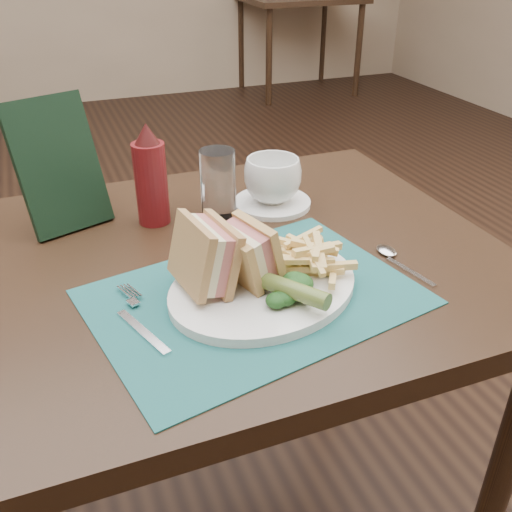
{
  "coord_description": "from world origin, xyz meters",
  "views": [
    {
      "loc": [
        -0.26,
        -1.29,
        1.22
      ],
      "look_at": [
        0.0,
        -0.6,
        0.8
      ],
      "focal_mm": 40.0,
      "sensor_mm": 36.0,
      "label": 1
    }
  ],
  "objects_px": {
    "table_main": "(236,414)",
    "coffee_cup": "(273,180)",
    "table_bg_right": "(298,45)",
    "check_presenter": "(58,165)",
    "drinking_glass": "(218,185)",
    "sandwich_half_b": "(236,257)",
    "sandwich_half_a": "(191,258)",
    "plate": "(263,287)",
    "placemat": "(254,297)",
    "saucer": "(272,203)",
    "ketchup_bottle": "(150,174)"
  },
  "relations": [
    {
      "from": "sandwich_half_b",
      "to": "ketchup_bottle",
      "type": "xyz_separation_m",
      "value": [
        -0.06,
        0.28,
        0.03
      ]
    },
    {
      "from": "table_main",
      "to": "ketchup_bottle",
      "type": "xyz_separation_m",
      "value": [
        -0.1,
        0.16,
        0.47
      ]
    },
    {
      "from": "plate",
      "to": "sandwich_half_a",
      "type": "relative_size",
      "value": 2.79
    },
    {
      "from": "table_bg_right",
      "to": "check_presenter",
      "type": "xyz_separation_m",
      "value": [
        -2.09,
        -3.48,
        0.49
      ]
    },
    {
      "from": "placemat",
      "to": "ketchup_bottle",
      "type": "distance_m",
      "value": 0.33
    },
    {
      "from": "ketchup_bottle",
      "to": "plate",
      "type": "bearing_deg",
      "value": -71.34
    },
    {
      "from": "placemat",
      "to": "table_main",
      "type": "bearing_deg",
      "value": 84.51
    },
    {
      "from": "ketchup_bottle",
      "to": "check_presenter",
      "type": "distance_m",
      "value": 0.16
    },
    {
      "from": "placemat",
      "to": "check_presenter",
      "type": "distance_m",
      "value": 0.43
    },
    {
      "from": "table_bg_right",
      "to": "sandwich_half_b",
      "type": "xyz_separation_m",
      "value": [
        -1.88,
        -3.82,
        0.44
      ]
    },
    {
      "from": "plate",
      "to": "saucer",
      "type": "distance_m",
      "value": 0.31
    },
    {
      "from": "sandwich_half_b",
      "to": "drinking_glass",
      "type": "xyz_separation_m",
      "value": [
        0.06,
        0.26,
        0.0
      ]
    },
    {
      "from": "sandwich_half_a",
      "to": "sandwich_half_b",
      "type": "xyz_separation_m",
      "value": [
        0.06,
        -0.01,
        -0.01
      ]
    },
    {
      "from": "coffee_cup",
      "to": "ketchup_bottle",
      "type": "bearing_deg",
      "value": 176.66
    },
    {
      "from": "sandwich_half_a",
      "to": "check_presenter",
      "type": "xyz_separation_m",
      "value": [
        -0.15,
        0.32,
        0.04
      ]
    },
    {
      "from": "saucer",
      "to": "check_presenter",
      "type": "distance_m",
      "value": 0.4
    },
    {
      "from": "sandwich_half_a",
      "to": "coffee_cup",
      "type": "height_order",
      "value": "sandwich_half_a"
    },
    {
      "from": "sandwich_half_b",
      "to": "check_presenter",
      "type": "bearing_deg",
      "value": 106.61
    },
    {
      "from": "saucer",
      "to": "drinking_glass",
      "type": "relative_size",
      "value": 1.15
    },
    {
      "from": "sandwich_half_a",
      "to": "drinking_glass",
      "type": "bearing_deg",
      "value": 55.51
    },
    {
      "from": "table_bg_right",
      "to": "drinking_glass",
      "type": "xyz_separation_m",
      "value": [
        -1.83,
        -3.56,
        0.44
      ]
    },
    {
      "from": "table_bg_right",
      "to": "coffee_cup",
      "type": "height_order",
      "value": "coffee_cup"
    },
    {
      "from": "drinking_glass",
      "to": "check_presenter",
      "type": "distance_m",
      "value": 0.28
    },
    {
      "from": "table_main",
      "to": "coffee_cup",
      "type": "height_order",
      "value": "coffee_cup"
    },
    {
      "from": "ketchup_bottle",
      "to": "sandwich_half_b",
      "type": "bearing_deg",
      "value": -77.97
    },
    {
      "from": "sandwich_half_b",
      "to": "saucer",
      "type": "bearing_deg",
      "value": 42.15
    },
    {
      "from": "check_presenter",
      "to": "sandwich_half_a",
      "type": "bearing_deg",
      "value": -85.46
    },
    {
      "from": "table_bg_right",
      "to": "coffee_cup",
      "type": "distance_m",
      "value": 3.96
    },
    {
      "from": "table_main",
      "to": "sandwich_half_b",
      "type": "distance_m",
      "value": 0.46
    },
    {
      "from": "sandwich_half_a",
      "to": "saucer",
      "type": "height_order",
      "value": "sandwich_half_a"
    },
    {
      "from": "sandwich_half_b",
      "to": "plate",
      "type": "bearing_deg",
      "value": -29.12
    },
    {
      "from": "sandwich_half_b",
      "to": "drinking_glass",
      "type": "bearing_deg",
      "value": 61.87
    },
    {
      "from": "placemat",
      "to": "drinking_glass",
      "type": "distance_m",
      "value": 0.29
    },
    {
      "from": "coffee_cup",
      "to": "sandwich_half_b",
      "type": "bearing_deg",
      "value": -122.05
    },
    {
      "from": "plate",
      "to": "saucer",
      "type": "xyz_separation_m",
      "value": [
        0.13,
        0.28,
        -0.0
      ]
    },
    {
      "from": "table_bg_right",
      "to": "plate",
      "type": "relative_size",
      "value": 3.0
    },
    {
      "from": "sandwich_half_b",
      "to": "coffee_cup",
      "type": "height_order",
      "value": "sandwich_half_b"
    },
    {
      "from": "placemat",
      "to": "plate",
      "type": "relative_size",
      "value": 1.53
    },
    {
      "from": "coffee_cup",
      "to": "check_presenter",
      "type": "distance_m",
      "value": 0.39
    },
    {
      "from": "plate",
      "to": "sandwich_half_a",
      "type": "distance_m",
      "value": 0.12
    },
    {
      "from": "drinking_glass",
      "to": "ketchup_bottle",
      "type": "xyz_separation_m",
      "value": [
        -0.12,
        0.02,
        0.03
      ]
    },
    {
      "from": "sandwich_half_a",
      "to": "ketchup_bottle",
      "type": "distance_m",
      "value": 0.28
    },
    {
      "from": "placemat",
      "to": "sandwich_half_b",
      "type": "xyz_separation_m",
      "value": [
        -0.02,
        0.02,
        0.06
      ]
    },
    {
      "from": "placemat",
      "to": "coffee_cup",
      "type": "xyz_separation_m",
      "value": [
        0.15,
        0.29,
        0.05
      ]
    },
    {
      "from": "saucer",
      "to": "table_bg_right",
      "type": "bearing_deg",
      "value": 64.2
    },
    {
      "from": "placemat",
      "to": "sandwich_half_b",
      "type": "distance_m",
      "value": 0.07
    },
    {
      "from": "coffee_cup",
      "to": "check_presenter",
      "type": "height_order",
      "value": "check_presenter"
    },
    {
      "from": "table_bg_right",
      "to": "sandwich_half_b",
      "type": "height_order",
      "value": "sandwich_half_b"
    },
    {
      "from": "sandwich_half_a",
      "to": "sandwich_half_b",
      "type": "height_order",
      "value": "sandwich_half_a"
    },
    {
      "from": "saucer",
      "to": "coffee_cup",
      "type": "height_order",
      "value": "coffee_cup"
    }
  ]
}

